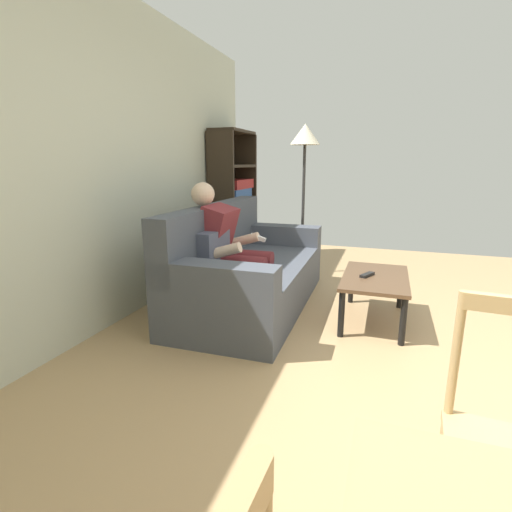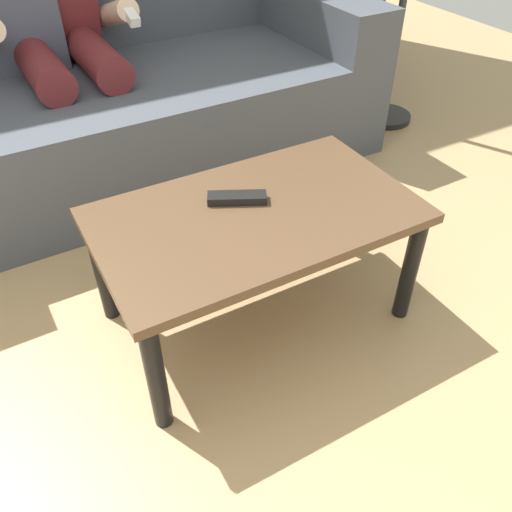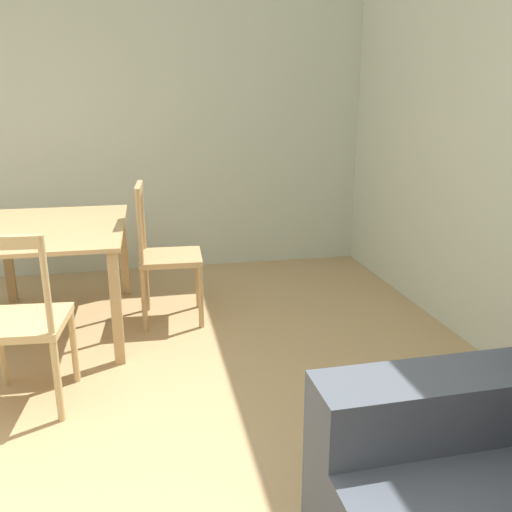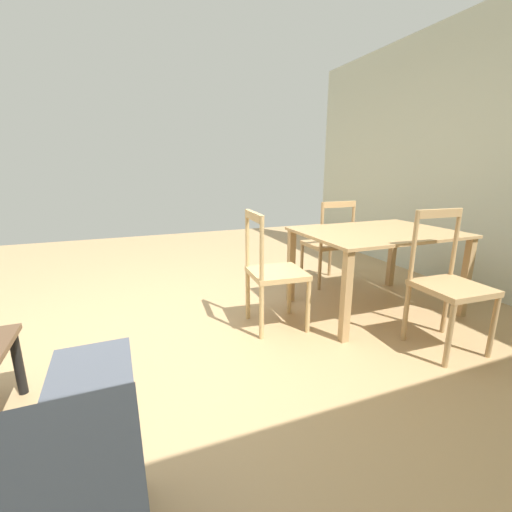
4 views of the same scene
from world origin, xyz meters
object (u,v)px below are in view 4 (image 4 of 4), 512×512
object	(u,v)px
dining_chair_near_wall	(449,285)
dining_chair_facing_couch	(273,272)
dining_chair_by_doorway	(328,244)
dining_table	(376,242)

from	to	relation	value
dining_chair_near_wall	dining_chair_facing_couch	xyz separation A→B (m)	(0.99, -0.75, -0.01)
dining_chair_near_wall	dining_chair_by_doorway	distance (m)	1.50
dining_chair_facing_couch	dining_chair_by_doorway	bearing A→B (deg)	-142.92
dining_table	dining_chair_by_doorway	world-z (taller)	dining_chair_by_doorway
dining_chair_facing_couch	dining_chair_by_doorway	distance (m)	1.24
dining_table	dining_chair_by_doorway	distance (m)	0.77
dining_table	dining_chair_near_wall	bearing A→B (deg)	90.12
dining_chair_by_doorway	dining_chair_facing_couch	bearing A→B (deg)	37.08
dining_table	dining_chair_by_doorway	bearing A→B (deg)	-90.01
dining_table	dining_chair_facing_couch	distance (m)	1.00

